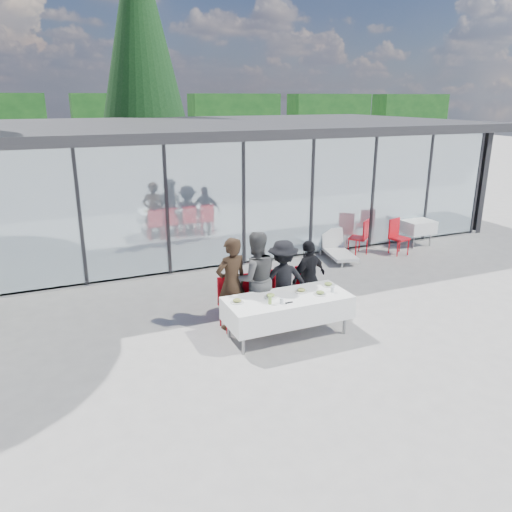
% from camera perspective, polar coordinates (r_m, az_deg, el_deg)
% --- Properties ---
extents(ground, '(90.00, 90.00, 0.00)m').
position_cam_1_polar(ground, '(9.16, 2.11, -9.27)').
color(ground, '#999691').
rests_on(ground, ground).
extents(pavilion, '(14.80, 8.80, 3.44)m').
position_cam_1_polar(pavilion, '(16.60, -3.72, 10.72)').
color(pavilion, gray).
rests_on(pavilion, ground).
extents(treeline, '(62.50, 2.00, 4.40)m').
position_cam_1_polar(treeline, '(35.44, -21.41, 13.37)').
color(treeline, '#133B14').
rests_on(treeline, ground).
extents(dining_table, '(2.26, 0.96, 0.75)m').
position_cam_1_polar(dining_table, '(9.03, 3.62, -5.94)').
color(dining_table, white).
rests_on(dining_table, ground).
extents(diner_a, '(0.76, 0.76, 1.76)m').
position_cam_1_polar(diner_a, '(9.19, -2.81, -3.18)').
color(diner_a, '#2F2015').
rests_on(diner_a, ground).
extents(diner_chair_a, '(0.44, 0.44, 0.97)m').
position_cam_1_polar(diner_chair_a, '(9.36, -2.90, -5.04)').
color(diner_chair_a, red).
rests_on(diner_chair_a, ground).
extents(diner_b, '(0.99, 0.99, 1.82)m').
position_cam_1_polar(diner_b, '(9.34, -0.06, -2.60)').
color(diner_b, '#4E4E4E').
rests_on(diner_b, ground).
extents(diner_chair_b, '(0.44, 0.44, 0.97)m').
position_cam_1_polar(diner_chair_b, '(9.52, -0.18, -4.60)').
color(diner_chair_b, red).
rests_on(diner_chair_b, ground).
extents(diner_c, '(1.22, 1.22, 1.59)m').
position_cam_1_polar(diner_c, '(9.61, 3.09, -2.78)').
color(diner_c, black).
rests_on(diner_c, ground).
extents(diner_chair_c, '(0.44, 0.44, 0.97)m').
position_cam_1_polar(diner_chair_c, '(9.75, 2.93, -4.09)').
color(diner_chair_c, red).
rests_on(diner_chair_c, ground).
extents(diner_d, '(1.14, 1.14, 1.53)m').
position_cam_1_polar(diner_d, '(9.87, 6.04, -2.48)').
color(diner_d, black).
rests_on(diner_d, ground).
extents(diner_chair_d, '(0.44, 0.44, 0.97)m').
position_cam_1_polar(diner_chair_d, '(9.99, 5.85, -3.60)').
color(diner_chair_d, red).
rests_on(diner_chair_d, ground).
extents(plate_a, '(0.24, 0.24, 0.07)m').
position_cam_1_polar(plate_a, '(8.69, -2.17, -5.16)').
color(plate_a, white).
rests_on(plate_a, dining_table).
extents(plate_b, '(0.24, 0.24, 0.07)m').
position_cam_1_polar(plate_b, '(8.91, 1.67, -4.56)').
color(plate_b, white).
rests_on(plate_b, dining_table).
extents(plate_c, '(0.24, 0.24, 0.07)m').
position_cam_1_polar(plate_c, '(9.18, 5.20, -3.95)').
color(plate_c, white).
rests_on(plate_c, dining_table).
extents(plate_d, '(0.24, 0.24, 0.07)m').
position_cam_1_polar(plate_d, '(9.53, 8.26, -3.24)').
color(plate_d, white).
rests_on(plate_d, dining_table).
extents(plate_extra, '(0.24, 0.24, 0.07)m').
position_cam_1_polar(plate_extra, '(9.10, 7.34, -4.22)').
color(plate_extra, white).
rests_on(plate_extra, dining_table).
extents(juice_bottle, '(0.06, 0.06, 0.15)m').
position_cam_1_polar(juice_bottle, '(8.61, 1.61, -5.02)').
color(juice_bottle, '#88B34A').
rests_on(juice_bottle, dining_table).
extents(drinking_glasses, '(1.16, 0.18, 0.10)m').
position_cam_1_polar(drinking_glasses, '(8.92, 5.95, -4.46)').
color(drinking_glasses, silver).
rests_on(drinking_glasses, dining_table).
extents(folded_eyeglasses, '(0.14, 0.03, 0.01)m').
position_cam_1_polar(folded_eyeglasses, '(8.69, 3.79, -5.33)').
color(folded_eyeglasses, black).
rests_on(folded_eyeglasses, dining_table).
extents(spare_table_right, '(0.86, 0.86, 0.74)m').
position_cam_1_polar(spare_table_right, '(15.33, 17.82, 3.27)').
color(spare_table_right, white).
rests_on(spare_table_right, ground).
extents(spare_chair_a, '(0.54, 0.54, 0.97)m').
position_cam_1_polar(spare_chair_a, '(14.28, 15.80, 2.36)').
color(spare_chair_a, red).
rests_on(spare_chair_a, ground).
extents(spare_chair_b, '(0.62, 0.62, 0.97)m').
position_cam_1_polar(spare_chair_b, '(13.98, 11.96, 2.33)').
color(spare_chair_b, red).
rests_on(spare_chair_b, ground).
extents(lounger, '(0.85, 1.42, 0.72)m').
position_cam_1_polar(lounger, '(13.58, 9.25, 0.81)').
color(lounger, silver).
rests_on(lounger, ground).
extents(conifer_tree, '(4.00, 4.00, 10.50)m').
position_cam_1_polar(conifer_tree, '(20.83, -13.06, 22.33)').
color(conifer_tree, '#382316').
rests_on(conifer_tree, ground).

